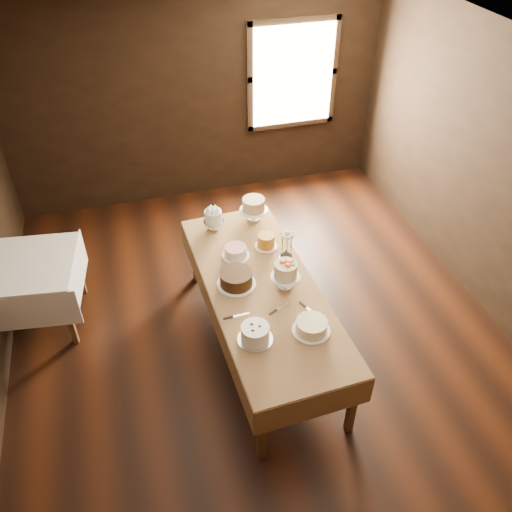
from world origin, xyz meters
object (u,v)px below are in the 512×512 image
(side_table, at_px, (27,271))
(cake_flowers, at_px, (285,276))
(cake_caramel, at_px, (266,241))
(cake_server_e, at_px, (241,315))
(cake_server_c, at_px, (242,269))
(cake_chocolate, at_px, (236,279))
(display_table, at_px, (262,291))
(cake_lattice, at_px, (236,252))
(cake_cream, at_px, (311,327))
(cake_meringue, at_px, (214,220))
(cake_server_a, at_px, (283,306))
(flower_vase, at_px, (286,255))
(cake_speckled, at_px, (254,210))
(cake_server_d, at_px, (280,259))
(cake_server_b, at_px, (312,312))
(cake_swirl, at_px, (255,334))

(side_table, xyz_separation_m, cake_flowers, (2.37, -1.02, 0.22))
(side_table, bearing_deg, cake_flowers, -23.36)
(cake_caramel, relative_size, cake_server_e, 0.98)
(cake_server_c, xyz_separation_m, cake_server_e, (-0.17, -0.60, 0.00))
(cake_chocolate, relative_size, cake_flowers, 1.40)
(display_table, bearing_deg, cake_flowers, -14.33)
(cake_lattice, distance_m, cake_cream, 1.22)
(cake_caramel, bearing_deg, cake_lattice, -169.26)
(display_table, bearing_deg, cake_meringue, 102.74)
(cake_server_a, bearing_deg, flower_vase, 44.75)
(cake_cream, relative_size, cake_server_a, 1.37)
(cake_speckled, bearing_deg, cake_cream, -89.43)
(cake_cream, distance_m, cake_server_c, 1.02)
(cake_lattice, bearing_deg, cake_cream, -72.35)
(display_table, height_order, flower_vase, flower_vase)
(cake_flowers, bearing_deg, cake_lattice, 120.90)
(cake_flowers, distance_m, cake_server_c, 0.49)
(cake_server_d, bearing_deg, cake_server_b, -150.12)
(cake_swirl, relative_size, cake_server_c, 1.26)
(cake_lattice, xyz_separation_m, cake_server_d, (0.42, -0.16, -0.05))
(cake_lattice, height_order, cake_cream, cake_cream)
(display_table, xyz_separation_m, cake_chocolate, (-0.22, 0.10, 0.13))
(cake_meringue, relative_size, cake_chocolate, 0.60)
(display_table, relative_size, cake_server_c, 10.81)
(cake_server_d, bearing_deg, cake_cream, -155.79)
(cake_server_e, bearing_deg, cake_meringue, 85.85)
(side_table, xyz_separation_m, cake_server_c, (2.05, -0.67, 0.10))
(cake_speckled, height_order, cake_server_e, cake_speckled)
(cake_caramel, relative_size, cake_swirl, 0.78)
(cake_flowers, height_order, cake_cream, cake_flowers)
(cake_speckled, relative_size, cake_server_b, 1.29)
(display_table, height_order, cake_lattice, cake_lattice)
(cake_caramel, xyz_separation_m, cake_server_c, (-0.33, -0.27, -0.07))
(display_table, xyz_separation_m, cake_swirl, (-0.24, -0.62, 0.13))
(display_table, relative_size, side_table, 2.46)
(cake_caramel, distance_m, cake_swirl, 1.27)
(cake_caramel, relative_size, cake_chocolate, 0.59)
(cake_server_d, height_order, cake_server_e, same)
(cake_meringue, xyz_separation_m, cake_caramel, (0.45, -0.46, -0.04))
(cake_chocolate, distance_m, cake_server_a, 0.52)
(cake_meringue, xyz_separation_m, cake_server_c, (0.12, -0.73, -0.10))
(cake_server_a, xyz_separation_m, cake_server_e, (-0.39, -0.00, 0.00))
(display_table, xyz_separation_m, cake_server_e, (-0.28, -0.31, 0.06))
(cake_server_a, relative_size, cake_server_b, 1.00)
(cake_caramel, distance_m, cake_chocolate, 0.64)
(cake_swirl, bearing_deg, cake_server_e, 97.03)
(cake_server_a, bearing_deg, cake_speckled, 60.71)
(cake_server_a, relative_size, cake_server_d, 1.00)
(cake_caramel, distance_m, cake_server_d, 0.25)
(cake_lattice, xyz_separation_m, cake_server_e, (-0.16, -0.81, -0.05))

